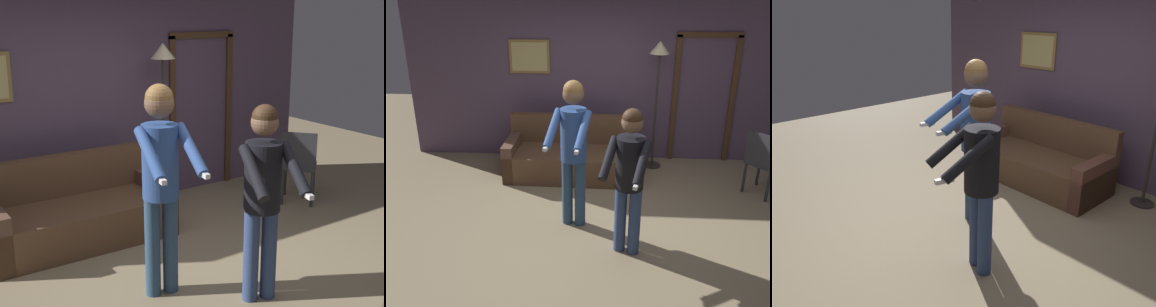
{
  "view_description": "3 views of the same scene",
  "coord_description": "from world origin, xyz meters",
  "views": [
    {
      "loc": [
        -2.44,
        -3.49,
        2.39
      ],
      "look_at": [
        -0.17,
        -0.13,
        1.27
      ],
      "focal_mm": 50.0,
      "sensor_mm": 36.0,
      "label": 1
    },
    {
      "loc": [
        0.04,
        -4.5,
        2.88
      ],
      "look_at": [
        -0.25,
        -0.31,
        1.11
      ],
      "focal_mm": 40.0,
      "sensor_mm": 36.0,
      "label": 2
    },
    {
      "loc": [
        2.33,
        -2.52,
        2.26
      ],
      "look_at": [
        -0.17,
        -0.22,
        0.95
      ],
      "focal_mm": 35.0,
      "sensor_mm": 36.0,
      "label": 3
    }
  ],
  "objects": [
    {
      "name": "back_wall_assembly",
      "position": [
        0.01,
        2.26,
        1.3
      ],
      "size": [
        6.4,
        0.1,
        2.6
      ],
      "color": "#5A465F",
      "rests_on": "ground_plane"
    },
    {
      "name": "ground_plane",
      "position": [
        0.0,
        0.0,
        0.0
      ],
      "size": [
        12.0,
        12.0,
        0.0
      ],
      "primitive_type": "plane",
      "color": "gray"
    },
    {
      "name": "dining_chair_distant",
      "position": [
        2.2,
        1.01,
        0.53
      ],
      "size": [
        0.59,
        0.59,
        0.93
      ],
      "color": "#2D2D33",
      "rests_on": "ground_plane"
    },
    {
      "name": "couch",
      "position": [
        -0.5,
        1.5,
        0.28
      ],
      "size": [
        1.92,
        0.89,
        0.87
      ],
      "color": "brown",
      "rests_on": "ground_plane"
    },
    {
      "name": "torchiere_lamp",
      "position": [
        0.8,
        1.9,
        1.59
      ],
      "size": [
        0.29,
        0.29,
        1.98
      ],
      "color": "#332D28",
      "rests_on": "ground_plane"
    },
    {
      "name": "person_standing_right",
      "position": [
        0.3,
        -0.47,
        1.0
      ],
      "size": [
        0.55,
        0.67,
        1.66
      ],
      "color": "navy",
      "rests_on": "ground_plane"
    },
    {
      "name": "person_standing_left",
      "position": [
        -0.33,
        0.07,
        1.11
      ],
      "size": [
        0.52,
        0.72,
        1.81
      ],
      "color": "#2E4C6D",
      "rests_on": "ground_plane"
    }
  ]
}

